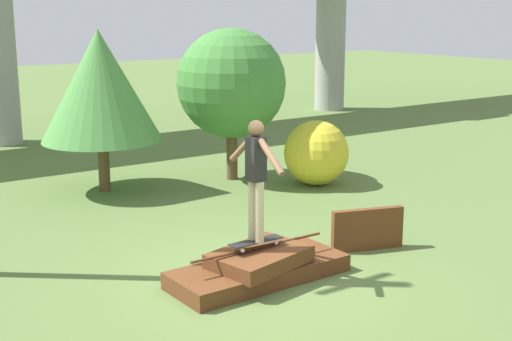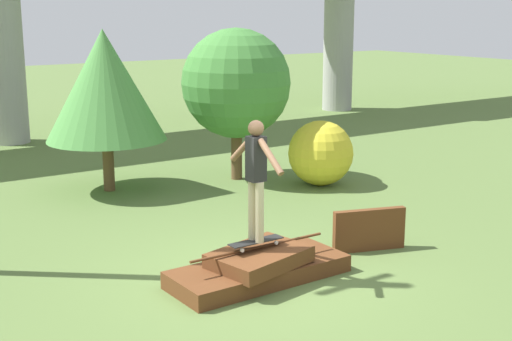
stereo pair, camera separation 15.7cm
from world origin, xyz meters
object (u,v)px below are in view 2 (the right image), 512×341
Objects in this scene: skateboard at (256,242)px; bush_yellow_flowering at (321,153)px; skater at (256,172)px; tree_behind_right at (236,84)px; tree_behind_left at (105,85)px.

skateboard is 5.73m from bush_yellow_flowering.
skater is 6.16m from tree_behind_right.
tree_behind_right is at bearing -12.55° from tree_behind_left.
tree_behind_right is 2.38× the size of bush_yellow_flowering.
tree_behind_left reaches higher than skater.
bush_yellow_flowering is (1.20, -1.48, -1.43)m from tree_behind_right.
tree_behind_right is at bearing 60.17° from skater.
tree_behind_right is at bearing 129.02° from bush_yellow_flowering.
tree_behind_left is 4.74m from bush_yellow_flowering.
skater reaches higher than skateboard.
tree_behind_right is (3.05, 5.32, 0.56)m from skater.
tree_behind_left is 1.00× the size of tree_behind_right.
tree_behind_left is at bearing 87.33° from skateboard.
skater is 5.80m from bush_yellow_flowering.
skater is 0.51× the size of tree_behind_right.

